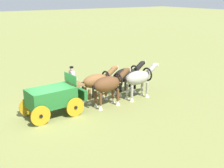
% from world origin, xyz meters
% --- Properties ---
extents(ground_plane, '(220.00, 220.00, 0.00)m').
position_xyz_m(ground_plane, '(0.00, 0.00, 0.00)').
color(ground_plane, olive).
extents(show_wagon, '(5.69, 2.08, 2.75)m').
position_xyz_m(show_wagon, '(0.14, 0.01, 1.17)').
color(show_wagon, '#236B2D').
rests_on(show_wagon, ground).
extents(draft_horse_rear_near, '(2.98, 1.04, 2.22)m').
position_xyz_m(draft_horse_rear_near, '(3.67, 0.86, 1.35)').
color(draft_horse_rear_near, brown).
rests_on(draft_horse_rear_near, ground).
extents(draft_horse_rear_off, '(3.03, 1.11, 2.33)m').
position_xyz_m(draft_horse_rear_off, '(3.74, -0.44, 1.45)').
color(draft_horse_rear_off, brown).
rests_on(draft_horse_rear_off, ground).
extents(draft_horse_lead_near, '(3.00, 1.11, 2.22)m').
position_xyz_m(draft_horse_lead_near, '(6.26, 1.01, 1.35)').
color(draft_horse_lead_near, black).
rests_on(draft_horse_lead_near, ground).
extents(draft_horse_lead_off, '(3.08, 1.08, 2.31)m').
position_xyz_m(draft_horse_lead_off, '(6.34, -0.29, 1.43)').
color(draft_horse_lead_off, '#9E998E').
rests_on(draft_horse_lead_off, ground).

